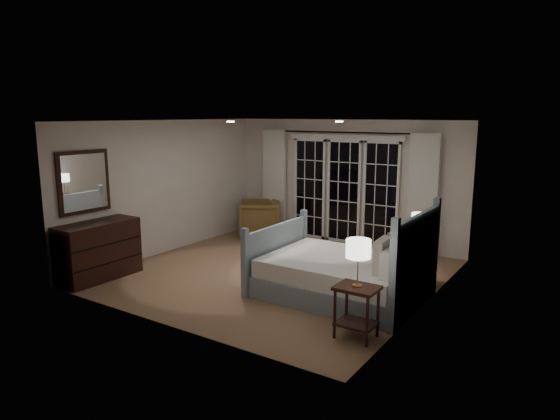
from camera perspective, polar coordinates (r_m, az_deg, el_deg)
The scene contains 20 objects.
floor at distance 8.39m, azimuth -0.41°, elevation -7.19°, with size 5.00×5.00×0.00m, color olive.
ceiling at distance 7.98m, azimuth -0.43°, elevation 10.14°, with size 5.00×5.00×0.00m, color silver.
wall_left at distance 9.69m, azimuth -12.80°, elevation 2.60°, with size 0.02×5.00×2.50m, color silver.
wall_right at distance 7.03m, azimuth 16.74°, elevation -0.70°, with size 0.02×5.00×2.50m, color silver.
wall_back at distance 10.24m, azimuth 7.42°, elevation 3.21°, with size 5.00×0.02×2.50m, color silver.
wall_front at distance 6.21m, azimuth -13.39°, elevation -2.03°, with size 5.00×0.02×2.50m, color silver.
french_doors at distance 10.22m, azimuth 7.30°, elevation 2.30°, with size 2.50×0.04×2.20m.
curtain_rod at distance 10.06m, azimuth 7.31°, elevation 8.80°, with size 0.03×0.03×3.50m, color black.
curtain_left at distance 10.97m, azimuth -0.64°, elevation 3.29°, with size 0.55×0.10×2.25m, color silver.
curtain_right at distance 9.54m, azimuth 16.01°, elevation 1.70°, with size 0.55×0.10×2.25m, color silver.
downlight_a at distance 8.09m, azimuth 6.77°, elevation 10.00°, with size 0.12×0.12×0.01m, color white.
downlight_b at distance 8.01m, azimuth -5.68°, elevation 10.02°, with size 0.12×0.12×0.01m, color white.
bed at distance 7.33m, azimuth 7.32°, elevation -7.27°, with size 2.27×1.63×1.33m.
nightstand_left at distance 6.02m, azimuth 8.75°, elevation -10.58°, with size 0.49×0.39×0.64m.
nightstand_right at distance 8.08m, azimuth 15.52°, elevation -5.46°, with size 0.45×0.36×0.59m.
lamp_left at distance 5.81m, azimuth 8.95°, elevation -4.46°, with size 0.29×0.29×0.56m.
lamp_right at distance 7.93m, azimuth 15.74°, elevation -1.13°, with size 0.27×0.27×0.53m.
armchair at distance 10.76m, azimuth -2.37°, elevation -0.97°, with size 0.83×0.86×0.78m, color brown.
dresser at distance 8.51m, azimuth -20.07°, elevation -4.37°, with size 0.55×1.31×0.92m.
mirror at distance 8.50m, azimuth -21.50°, elevation 3.00°, with size 0.05×0.85×1.00m.
Camera 1 is at (4.45, -6.62, 2.62)m, focal length 32.00 mm.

